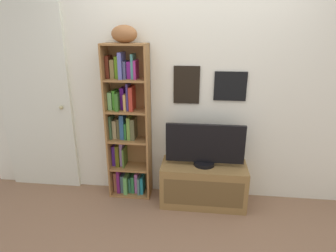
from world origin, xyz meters
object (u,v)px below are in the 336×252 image
(tv_stand, at_px, (203,184))
(door, at_px, (35,102))
(television, at_px, (205,145))
(football, at_px, (124,34))
(bookshelf, at_px, (126,127))

(tv_stand, relative_size, door, 0.43)
(television, height_order, door, door)
(tv_stand, bearing_deg, door, 174.61)
(football, height_order, television, football)
(football, bearing_deg, bookshelf, 137.39)
(bookshelf, relative_size, tv_stand, 1.87)
(bookshelf, xyz_separation_m, football, (0.03, -0.03, 0.97))
(bookshelf, xyz_separation_m, television, (0.86, -0.11, -0.13))
(bookshelf, bearing_deg, door, 176.39)
(football, xyz_separation_m, tv_stand, (0.83, -0.09, -1.56))
(football, relative_size, television, 0.35)
(tv_stand, xyz_separation_m, television, (0.00, 0.00, 0.46))
(bookshelf, height_order, tv_stand, bookshelf)
(football, distance_m, tv_stand, 1.77)
(football, xyz_separation_m, door, (-1.10, 0.10, -0.74))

